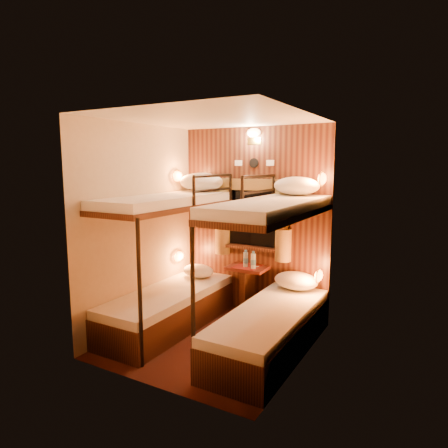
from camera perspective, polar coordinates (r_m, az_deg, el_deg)
The scene contains 22 objects.
floor at distance 4.61m, azimuth -1.58°, elevation -16.28°, with size 2.10×2.10×0.00m, color #3E1111.
ceiling at distance 4.21m, azimuth -1.72°, elevation 14.88°, with size 2.10×2.10×0.00m, color silver.
wall_back at distance 5.16m, azimuth 4.38°, elevation 0.33°, with size 2.40×2.40×0.00m, color #C6B293.
wall_front at distance 3.41m, azimuth -10.82°, elevation -4.06°, with size 2.40×2.40×0.00m, color #C6B293.
wall_left at distance 4.83m, azimuth -11.85°, elevation -0.39°, with size 2.40×2.40×0.00m, color #C6B293.
wall_right at distance 3.84m, azimuth 11.27°, elevation -2.67°, with size 2.40×2.40×0.00m, color #C6B293.
back_panel at distance 5.15m, azimuth 4.31°, elevation 0.31°, with size 2.00×0.03×2.40m, color black.
bunk_left at distance 4.81m, azimuth -7.88°, elevation -8.18°, with size 0.72×1.90×1.82m.
bunk_right at distance 4.18m, azimuth 6.65°, elevation -10.72°, with size 0.72×1.90×1.82m.
window at distance 5.13m, azimuth 4.16°, elevation 0.06°, with size 1.00×0.12×0.79m.
curtains at distance 5.08m, azimuth 4.01°, elevation 0.93°, with size 1.10×0.22×1.00m.
back_fixtures at distance 5.08m, azimuth 4.27°, elevation 12.03°, with size 0.54×0.09×0.48m.
reading_lamps at distance 4.85m, azimuth 2.63°, elevation 0.29°, with size 2.00×0.20×1.25m.
table at distance 5.16m, azimuth 3.33°, elevation -8.61°, with size 0.50×0.34×0.66m.
bottle_left at distance 5.05m, azimuth 3.12°, elevation -5.11°, with size 0.06×0.06×0.22m.
bottle_right at distance 4.97m, azimuth 4.20°, elevation -5.32°, with size 0.06×0.06×0.22m.
sachet_a at distance 5.08m, azimuth 4.57°, elevation -6.09°, with size 0.07×0.05×0.01m, color silver.
sachet_b at distance 5.09m, azimuth 4.58°, elevation -6.07°, with size 0.07×0.05×0.01m, color silver.
pillow_lower_left at distance 5.31m, azimuth -3.70°, elevation -6.69°, with size 0.43×0.31×0.17m, color white.
pillow_lower_right at distance 4.87m, azimuth 10.26°, elevation -7.97°, with size 0.53×0.38×0.21m, color white.
pillow_upper_left at distance 5.21m, azimuth -3.26°, elevation 6.02°, with size 0.60×0.43×0.24m, color white.
pillow_upper_right at distance 4.62m, azimuth 10.34°, elevation 5.38°, with size 0.53×0.38×0.21m, color white.
Camera 1 is at (2.16, -3.58, 1.93)m, focal length 32.00 mm.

